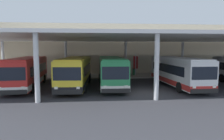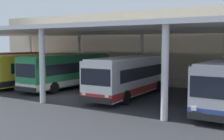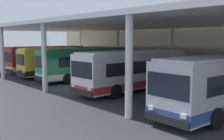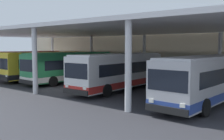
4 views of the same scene
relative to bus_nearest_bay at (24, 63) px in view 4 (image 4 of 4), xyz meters
name	(u,v)px [view 4 (image 4 of 4)]	position (x,y,z in m)	size (l,w,h in m)	color
ground_plane	(60,90)	(12.06, -4.06, -1.66)	(200.00, 200.00, 0.00)	#333338
platform_kerb	(136,77)	(12.06, 7.69, -1.57)	(42.00, 4.50, 0.18)	#A39E93
station_building_facade	(151,44)	(12.06, 10.94, 2.40)	(48.00, 1.60, 8.12)	#C1B293
canopy_shelter	(102,32)	(12.06, 1.44, 3.63)	(40.00, 17.00, 5.55)	silver
bus_nearest_bay	(24,63)	(0.00, 0.00, 0.00)	(3.27, 10.68, 3.17)	red
bus_second_bay	(47,65)	(5.16, -0.34, 0.00)	(3.06, 10.63, 3.17)	yellow
bus_middle_bay	(70,67)	(9.00, -0.13, 0.00)	(2.83, 10.57, 3.17)	#28844C
bus_far_bay	(119,71)	(16.19, -0.90, 0.00)	(2.95, 10.60, 3.17)	white
bus_departing	(206,79)	(24.03, -1.59, 0.00)	(2.88, 10.58, 3.17)	#B7B7BC
bench_waiting	(123,71)	(10.00, 7.76, -0.99)	(1.80, 0.45, 0.92)	#4C515B
trash_bin	(145,73)	(13.15, 7.94, -0.98)	(0.52, 0.52, 0.98)	#236638
banner_sign	(140,62)	(13.15, 6.88, 0.32)	(0.70, 0.12, 3.20)	#B2B2B7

